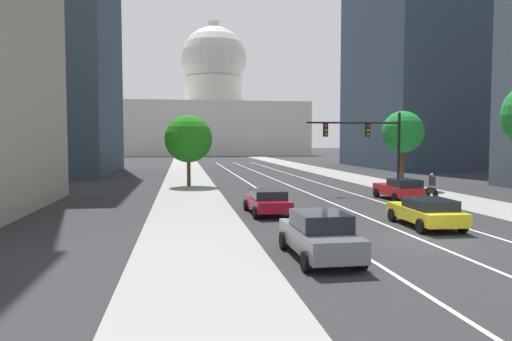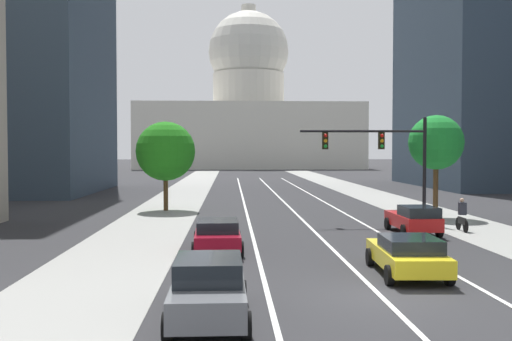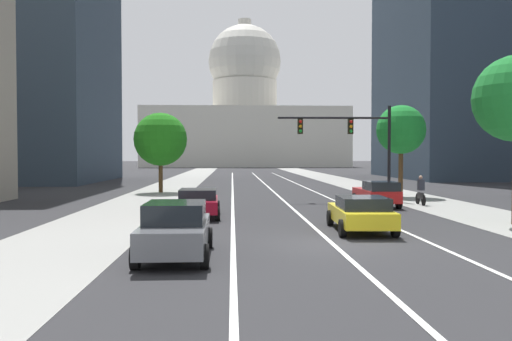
{
  "view_description": "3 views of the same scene",
  "coord_description": "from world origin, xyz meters",
  "px_view_note": "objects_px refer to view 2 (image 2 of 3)",
  "views": [
    {
      "loc": [
        -9.38,
        -17.24,
        3.94
      ],
      "look_at": [
        -2.64,
        26.05,
        1.22
      ],
      "focal_mm": 33.51,
      "sensor_mm": 36.0,
      "label": 1
    },
    {
      "loc": [
        -4.33,
        -16.4,
        4.23
      ],
      "look_at": [
        -2.5,
        25.07,
        2.75
      ],
      "focal_mm": 41.13,
      "sensor_mm": 36.0,
      "label": 2
    },
    {
      "loc": [
        -3.27,
        -17.07,
        2.91
      ],
      "look_at": [
        -1.8,
        15.72,
        1.95
      ],
      "focal_mm": 37.39,
      "sensor_mm": 36.0,
      "label": 3
    }
  ],
  "objects_px": {
    "street_tree_mid_left": "(166,151)",
    "car_gray": "(209,288)",
    "traffic_signal_mast": "(384,151)",
    "cyclist": "(462,215)",
    "street_tree_mid_right": "(436,143)",
    "car_yellow": "(408,254)",
    "car_crimson": "(217,234)",
    "capitol_building": "(249,114)",
    "car_red": "(414,219)"
  },
  "relations": [
    {
      "from": "car_crimson",
      "to": "street_tree_mid_right",
      "type": "distance_m",
      "value": 18.14
    },
    {
      "from": "street_tree_mid_left",
      "to": "traffic_signal_mast",
      "type": "bearing_deg",
      "value": -30.18
    },
    {
      "from": "street_tree_mid_left",
      "to": "street_tree_mid_right",
      "type": "height_order",
      "value": "street_tree_mid_right"
    },
    {
      "from": "car_red",
      "to": "car_gray",
      "type": "distance_m",
      "value": 17.44
    },
    {
      "from": "car_gray",
      "to": "street_tree_mid_left",
      "type": "height_order",
      "value": "street_tree_mid_left"
    },
    {
      "from": "street_tree_mid_right",
      "to": "car_gray",
      "type": "bearing_deg",
      "value": -121.79
    },
    {
      "from": "traffic_signal_mast",
      "to": "cyclist",
      "type": "bearing_deg",
      "value": -46.26
    },
    {
      "from": "car_crimson",
      "to": "car_yellow",
      "type": "height_order",
      "value": "car_yellow"
    },
    {
      "from": "traffic_signal_mast",
      "to": "cyclist",
      "type": "distance_m",
      "value": 5.71
    },
    {
      "from": "car_yellow",
      "to": "traffic_signal_mast",
      "type": "distance_m",
      "value": 14.44
    },
    {
      "from": "car_crimson",
      "to": "car_yellow",
      "type": "xyz_separation_m",
      "value": [
        6.48,
        -4.92,
        0.01
      ]
    },
    {
      "from": "car_gray",
      "to": "street_tree_mid_left",
      "type": "bearing_deg",
      "value": 7.93
    },
    {
      "from": "car_crimson",
      "to": "car_yellow",
      "type": "bearing_deg",
      "value": -128.81
    },
    {
      "from": "street_tree_mid_left",
      "to": "street_tree_mid_right",
      "type": "xyz_separation_m",
      "value": [
        17.26,
        -4.84,
        0.54
      ]
    },
    {
      "from": "capitol_building",
      "to": "car_crimson",
      "type": "distance_m",
      "value": 114.02
    },
    {
      "from": "car_yellow",
      "to": "cyclist",
      "type": "height_order",
      "value": "cyclist"
    },
    {
      "from": "car_gray",
      "to": "street_tree_mid_right",
      "type": "distance_m",
      "value": 25.58
    },
    {
      "from": "car_gray",
      "to": "street_tree_mid_left",
      "type": "xyz_separation_m",
      "value": [
        -3.93,
        26.34,
        3.3
      ]
    },
    {
      "from": "street_tree_mid_left",
      "to": "car_gray",
      "type": "bearing_deg",
      "value": -81.51
    },
    {
      "from": "car_red",
      "to": "street_tree_mid_right",
      "type": "height_order",
      "value": "street_tree_mid_right"
    },
    {
      "from": "car_gray",
      "to": "car_red",
      "type": "bearing_deg",
      "value": -34.48
    },
    {
      "from": "car_yellow",
      "to": "cyclist",
      "type": "distance_m",
      "value": 12.01
    },
    {
      "from": "cyclist",
      "to": "street_tree_mid_right",
      "type": "xyz_separation_m",
      "value": [
        0.8,
        6.21,
        3.8
      ]
    },
    {
      "from": "car_red",
      "to": "car_yellow",
      "type": "height_order",
      "value": "car_red"
    },
    {
      "from": "car_yellow",
      "to": "cyclist",
      "type": "relative_size",
      "value": 2.69
    },
    {
      "from": "car_crimson",
      "to": "cyclist",
      "type": "distance_m",
      "value": 13.66
    },
    {
      "from": "car_red",
      "to": "car_yellow",
      "type": "relative_size",
      "value": 0.92
    },
    {
      "from": "car_red",
      "to": "street_tree_mid_right",
      "type": "xyz_separation_m",
      "value": [
        3.59,
        7.03,
        3.89
      ]
    },
    {
      "from": "capitol_building",
      "to": "street_tree_mid_left",
      "type": "xyz_separation_m",
      "value": [
        -8.8,
        -96.8,
        -8.35
      ]
    },
    {
      "from": "capitol_building",
      "to": "car_yellow",
      "type": "bearing_deg",
      "value": -89.22
    },
    {
      "from": "car_crimson",
      "to": "traffic_signal_mast",
      "type": "bearing_deg",
      "value": -48.2
    },
    {
      "from": "street_tree_mid_right",
      "to": "capitol_building",
      "type": "bearing_deg",
      "value": 94.76
    },
    {
      "from": "car_gray",
      "to": "cyclist",
      "type": "bearing_deg",
      "value": -39.88
    },
    {
      "from": "cyclist",
      "to": "car_gray",
      "type": "bearing_deg",
      "value": 142.22
    },
    {
      "from": "car_gray",
      "to": "cyclist",
      "type": "distance_m",
      "value": 19.76
    },
    {
      "from": "cyclist",
      "to": "street_tree_mid_left",
      "type": "relative_size",
      "value": 0.28
    },
    {
      "from": "car_crimson",
      "to": "car_yellow",
      "type": "distance_m",
      "value": 8.13
    },
    {
      "from": "cyclist",
      "to": "street_tree_mid_left",
      "type": "bearing_deg",
      "value": 57.64
    },
    {
      "from": "car_red",
      "to": "traffic_signal_mast",
      "type": "xyz_separation_m",
      "value": [
        -0.42,
        4.17,
        3.41
      ]
    },
    {
      "from": "traffic_signal_mast",
      "to": "cyclist",
      "type": "relative_size",
      "value": 4.22
    },
    {
      "from": "capitol_building",
      "to": "cyclist",
      "type": "relative_size",
      "value": 29.1
    },
    {
      "from": "car_red",
      "to": "cyclist",
      "type": "xyz_separation_m",
      "value": [
        2.79,
        0.82,
        0.09
      ]
    },
    {
      "from": "traffic_signal_mast",
      "to": "street_tree_mid_right",
      "type": "distance_m",
      "value": 4.95
    },
    {
      "from": "street_tree_mid_right",
      "to": "car_yellow",
      "type": "bearing_deg",
      "value": -112.42
    },
    {
      "from": "capitol_building",
      "to": "street_tree_mid_right",
      "type": "relative_size",
      "value": 7.85
    },
    {
      "from": "street_tree_mid_left",
      "to": "car_crimson",
      "type": "bearing_deg",
      "value": -76.6
    },
    {
      "from": "car_red",
      "to": "street_tree_mid_right",
      "type": "relative_size",
      "value": 0.67
    },
    {
      "from": "cyclist",
      "to": "car_crimson",
      "type": "bearing_deg",
      "value": 115.1
    },
    {
      "from": "cyclist",
      "to": "street_tree_mid_left",
      "type": "height_order",
      "value": "street_tree_mid_left"
    },
    {
      "from": "car_crimson",
      "to": "street_tree_mid_left",
      "type": "distance_m",
      "value": 17.31
    }
  ]
}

